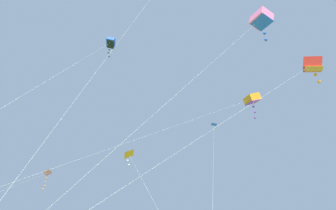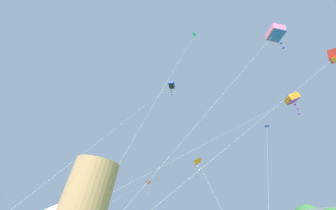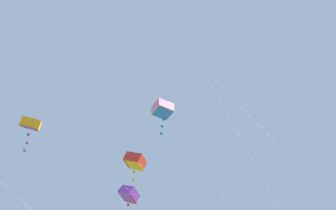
{
  "view_description": "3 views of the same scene",
  "coord_description": "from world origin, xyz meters",
  "px_view_note": "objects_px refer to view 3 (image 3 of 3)",
  "views": [
    {
      "loc": [
        7.35,
        -0.8,
        1.65
      ],
      "look_at": [
        0.74,
        10.59,
        9.61
      ],
      "focal_mm": 28.0,
      "sensor_mm": 36.0,
      "label": 1
    },
    {
      "loc": [
        8.4,
        0.86,
        1.86
      ],
      "look_at": [
        -3.76,
        10.04,
        13.47
      ],
      "focal_mm": 20.0,
      "sensor_mm": 36.0,
      "label": 2
    },
    {
      "loc": [
        -16.1,
        3.24,
        3.92
      ],
      "look_at": [
        -1.75,
        10.17,
        12.74
      ],
      "focal_mm": 40.0,
      "sensor_mm": 36.0,
      "label": 3
    }
  ],
  "objects_px": {
    "kite_purple_box_3": "(129,194)",
    "kite_pink_box_6": "(163,109)",
    "kite_red_box_2": "(135,161)",
    "kite_orange_box_7": "(31,124)"
  },
  "relations": [
    {
      "from": "kite_red_box_2",
      "to": "kite_purple_box_3",
      "type": "relative_size",
      "value": 0.78
    },
    {
      "from": "kite_purple_box_3",
      "to": "kite_orange_box_7",
      "type": "xyz_separation_m",
      "value": [
        -10.69,
        2.82,
        3.26
      ]
    },
    {
      "from": "kite_purple_box_3",
      "to": "kite_red_box_2",
      "type": "bearing_deg",
      "value": -144.61
    },
    {
      "from": "kite_purple_box_3",
      "to": "kite_orange_box_7",
      "type": "height_order",
      "value": "kite_orange_box_7"
    },
    {
      "from": "kite_red_box_2",
      "to": "kite_pink_box_6",
      "type": "relative_size",
      "value": 0.91
    },
    {
      "from": "kite_purple_box_3",
      "to": "kite_pink_box_6",
      "type": "bearing_deg",
      "value": -135.32
    },
    {
      "from": "kite_red_box_2",
      "to": "kite_pink_box_6",
      "type": "bearing_deg",
      "value": -123.43
    },
    {
      "from": "kite_red_box_2",
      "to": "kite_orange_box_7",
      "type": "distance_m",
      "value": 8.84
    },
    {
      "from": "kite_orange_box_7",
      "to": "kite_red_box_2",
      "type": "bearing_deg",
      "value": -46.15
    },
    {
      "from": "kite_purple_box_3",
      "to": "kite_pink_box_6",
      "type": "height_order",
      "value": "kite_pink_box_6"
    }
  ]
}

